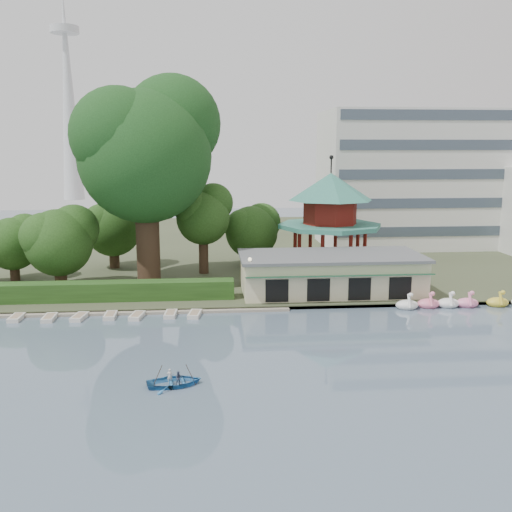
{
  "coord_description": "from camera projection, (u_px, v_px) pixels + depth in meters",
  "views": [
    {
      "loc": [
        -2.45,
        -34.17,
        14.88
      ],
      "look_at": [
        2.0,
        18.0,
        5.0
      ],
      "focal_mm": 40.0,
      "sensor_mm": 36.0,
      "label": 1
    }
  ],
  "objects": [
    {
      "name": "hedge",
      "position": [
        79.0,
        292.0,
        55.0
      ],
      "size": [
        30.0,
        2.0,
        1.8
      ],
      "primitive_type": "cube",
      "color": "#264C19",
      "rests_on": "shore"
    },
    {
      "name": "broadcast_tower",
      "position": [
        68.0,
        81.0,
        163.69
      ],
      "size": [
        8.0,
        8.0,
        96.0
      ],
      "color": "silver",
      "rests_on": "ground"
    },
    {
      "name": "big_tree",
      "position": [
        147.0,
        146.0,
        60.51
      ],
      "size": [
        15.58,
        14.52,
        22.49
      ],
      "color": "#3A281C",
      "rests_on": "shore"
    },
    {
      "name": "small_trees",
      "position": [
        118.0,
        230.0,
        65.19
      ],
      "size": [
        39.47,
        17.05,
        10.54
      ],
      "color": "#3A281C",
      "rests_on": "shore"
    },
    {
      "name": "ground_plane",
      "position": [
        249.0,
        385.0,
        36.42
      ],
      "size": [
        220.0,
        220.0,
        0.0
      ],
      "primitive_type": "plane",
      "color": "slate",
      "rests_on": "ground"
    },
    {
      "name": "swan_boats",
      "position": [
        481.0,
        303.0,
        54.48
      ],
      "size": [
        15.98,
        2.08,
        1.92
      ],
      "color": "white",
      "rests_on": "ground"
    },
    {
      "name": "moored_rowboats",
      "position": [
        64.0,
        317.0,
        50.54
      ],
      "size": [
        24.64,
        2.73,
        0.36
      ],
      "color": "silver",
      "rests_on": "ground"
    },
    {
      "name": "boathouse",
      "position": [
        330.0,
        273.0,
        58.33
      ],
      "size": [
        18.6,
        9.39,
        3.9
      ],
      "color": "beige",
      "rests_on": "shore"
    },
    {
      "name": "office_building",
      "position": [
        442.0,
        184.0,
        85.32
      ],
      "size": [
        38.0,
        18.0,
        20.0
      ],
      "color": "silver",
      "rests_on": "shore"
    },
    {
      "name": "shore",
      "position": [
        224.0,
        246.0,
        87.3
      ],
      "size": [
        220.0,
        70.0,
        0.4
      ],
      "primitive_type": "cube",
      "color": "#424930",
      "rests_on": "ground"
    },
    {
      "name": "dock",
      "position": [
        105.0,
        312.0,
        52.24
      ],
      "size": [
        34.0,
        1.6,
        0.24
      ],
      "primitive_type": "cube",
      "color": "gray",
      "rests_on": "ground"
    },
    {
      "name": "pavilion",
      "position": [
        330.0,
        212.0,
        67.37
      ],
      "size": [
        12.4,
        12.4,
        13.5
      ],
      "color": "beige",
      "rests_on": "shore"
    },
    {
      "name": "embankment",
      "position": [
        235.0,
        309.0,
        53.33
      ],
      "size": [
        220.0,
        0.6,
        0.3
      ],
      "primitive_type": "cube",
      "color": "gray",
      "rests_on": "ground"
    },
    {
      "name": "lamp_post",
      "position": [
        250.0,
        271.0,
        54.53
      ],
      "size": [
        0.36,
        0.36,
        4.28
      ],
      "color": "black",
      "rests_on": "shore"
    },
    {
      "name": "rowboat_with_passengers",
      "position": [
        174.0,
        378.0,
        36.28
      ],
      "size": [
        5.41,
        4.28,
        2.01
      ],
      "color": "teal",
      "rests_on": "ground"
    }
  ]
}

